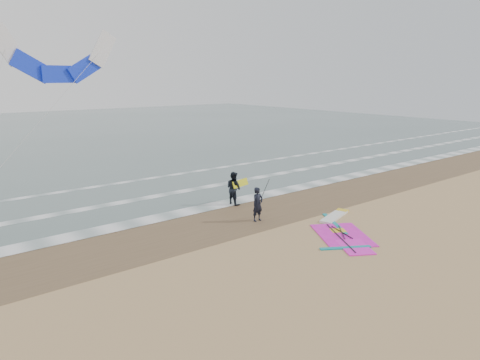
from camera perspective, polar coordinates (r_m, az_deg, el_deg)
ground at (r=18.22m, az=12.34°, el=-9.21°), size 120.00×120.00×0.00m
sea_water at (r=60.43m, az=-25.27°, el=5.58°), size 120.00×80.00×0.02m
wet_sand_band at (r=22.25m, az=0.40°, el=-4.68°), size 120.00×5.00×0.01m
foam_waterline at (r=25.72m, az=-5.76°, el=-2.18°), size 120.00×9.15×0.02m
windsurf_rig at (r=20.63m, az=13.33°, el=-6.44°), size 5.15×4.87×0.12m
person_standing at (r=21.12m, az=2.37°, el=-3.26°), size 0.65×0.44×1.71m
person_walking at (r=23.86m, az=-0.85°, el=-1.10°), size 0.83×1.00×1.87m
held_pole at (r=21.19m, az=3.00°, el=-2.08°), size 0.17×0.86×1.82m
carried_kiteboard at (r=23.96m, az=0.05°, el=-0.42°), size 1.30×0.51×0.39m
surf_kite at (r=24.36m, az=-23.03°, el=14.42°), size 8.52×2.39×8.28m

